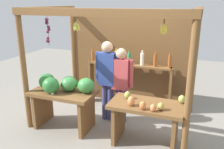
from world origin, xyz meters
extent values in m
plane|color=gray|center=(0.00, 0.00, 0.00)|extent=(12.00, 12.00, 0.00)
cylinder|color=brown|center=(-1.42, -0.89, 1.11)|extent=(0.10, 0.10, 2.21)
cylinder|color=brown|center=(1.42, -0.89, 1.11)|extent=(0.10, 0.10, 2.21)
cylinder|color=brown|center=(-1.42, 0.89, 1.11)|extent=(0.10, 0.10, 2.21)
cylinder|color=brown|center=(1.42, 0.89, 1.11)|extent=(0.10, 0.10, 2.21)
cube|color=brown|center=(0.00, -0.89, 2.15)|extent=(2.94, 0.12, 0.12)
cube|color=brown|center=(-1.42, 0.00, 2.15)|extent=(0.12, 1.88, 0.12)
cube|color=brown|center=(1.42, 0.00, 2.15)|extent=(0.12, 1.88, 0.12)
cube|color=brown|center=(0.00, 0.91, 1.00)|extent=(2.84, 0.04, 1.99)
cylinder|color=brown|center=(-0.35, -0.83, 2.04)|extent=(0.02, 0.02, 0.06)
ellipsoid|color=#D1CC4C|center=(-0.31, -0.83, 1.92)|extent=(0.04, 0.09, 0.13)
ellipsoid|color=#D1CC4C|center=(-0.35, -0.80, 1.91)|extent=(0.06, 0.04, 0.13)
ellipsoid|color=#D1CC4C|center=(-0.37, -0.82, 1.94)|extent=(0.05, 0.06, 0.13)
ellipsoid|color=#D1CC4C|center=(-0.38, -0.84, 1.92)|extent=(0.06, 0.07, 0.13)
ellipsoid|color=#D1CC4C|center=(-0.35, -0.85, 1.92)|extent=(0.09, 0.05, 0.13)
cylinder|color=brown|center=(0.99, -0.76, 2.04)|extent=(0.02, 0.02, 0.06)
ellipsoid|color=yellow|center=(1.02, -0.76, 1.93)|extent=(0.04, 0.09, 0.13)
ellipsoid|color=yellow|center=(1.00, -0.73, 1.93)|extent=(0.08, 0.05, 0.14)
ellipsoid|color=yellow|center=(0.98, -0.75, 1.93)|extent=(0.07, 0.08, 0.14)
ellipsoid|color=yellow|center=(0.97, -0.78, 1.93)|extent=(0.05, 0.05, 0.14)
ellipsoid|color=yellow|center=(1.00, -0.78, 1.93)|extent=(0.06, 0.05, 0.14)
cylinder|color=#4C422D|center=(-1.15, -0.45, 1.80)|extent=(0.01, 0.01, 0.55)
sphere|color=#511938|center=(-1.16, -0.46, 1.99)|extent=(0.07, 0.07, 0.07)
sphere|color=#47142D|center=(-1.18, -0.43, 1.93)|extent=(0.07, 0.07, 0.07)
sphere|color=#601E42|center=(-1.15, -0.43, 1.86)|extent=(0.06, 0.06, 0.06)
sphere|color=#47142D|center=(-1.15, -0.42, 1.81)|extent=(0.06, 0.06, 0.06)
sphere|color=#511938|center=(-1.15, -0.47, 1.77)|extent=(0.06, 0.06, 0.06)
sphere|color=#601E42|center=(-1.17, -0.45, 1.65)|extent=(0.06, 0.06, 0.06)
sphere|color=#601E42|center=(-1.18, -0.43, 1.59)|extent=(0.06, 0.06, 0.06)
sphere|color=#511938|center=(-1.16, -0.48, 1.61)|extent=(0.06, 0.06, 0.06)
cube|color=brown|center=(-0.78, -0.67, 0.70)|extent=(1.19, 0.64, 0.06)
cube|color=brown|center=(-1.26, -0.67, 0.33)|extent=(0.06, 0.58, 0.67)
cube|color=brown|center=(-0.30, -0.67, 0.33)|extent=(0.06, 0.58, 0.67)
ellipsoid|color=#2D7533|center=(-0.93, -0.81, 0.87)|extent=(0.41, 0.41, 0.29)
ellipsoid|color=#38843D|center=(-0.68, -0.60, 0.87)|extent=(0.31, 0.31, 0.27)
ellipsoid|color=#2D7533|center=(-1.14, -0.63, 0.87)|extent=(0.41, 0.41, 0.29)
ellipsoid|color=#38843D|center=(-0.35, -0.58, 0.87)|extent=(0.35, 0.35, 0.27)
cylinder|color=white|center=(-0.88, -0.85, 0.77)|extent=(0.07, 0.07, 0.09)
cube|color=brown|center=(0.78, -0.67, 0.70)|extent=(1.19, 0.64, 0.06)
cube|color=brown|center=(0.30, -0.67, 0.33)|extent=(0.06, 0.58, 0.67)
cube|color=brown|center=(1.26, -0.67, 0.33)|extent=(0.06, 0.58, 0.67)
ellipsoid|color=#B79E47|center=(1.03, -0.82, 0.79)|extent=(0.14, 0.14, 0.12)
ellipsoid|color=#A8B24C|center=(0.43, -0.57, 0.79)|extent=(0.11, 0.11, 0.13)
ellipsoid|color=#CC7038|center=(0.77, -0.90, 0.80)|extent=(0.14, 0.14, 0.14)
ellipsoid|color=#E07F47|center=(0.57, -0.83, 0.81)|extent=(0.16, 0.16, 0.16)
ellipsoid|color=#A8B24C|center=(1.31, -0.45, 0.80)|extent=(0.12, 0.12, 0.14)
ellipsoid|color=#E07F47|center=(0.93, -0.91, 0.79)|extent=(0.09, 0.09, 0.12)
cube|color=brown|center=(-0.84, 0.67, 0.50)|extent=(0.05, 0.20, 1.00)
cube|color=brown|center=(1.00, 0.67, 0.50)|extent=(0.05, 0.20, 1.00)
cube|color=brown|center=(0.08, 0.67, 0.98)|extent=(1.84, 0.22, 0.04)
cylinder|color=#994C1E|center=(-0.79, 0.67, 1.11)|extent=(0.07, 0.07, 0.22)
cylinder|color=#994C1E|center=(-0.79, 0.67, 1.25)|extent=(0.03, 0.03, 0.06)
cylinder|color=#D8B266|center=(-0.50, 0.67, 1.13)|extent=(0.06, 0.06, 0.26)
cylinder|color=#D8B266|center=(-0.50, 0.67, 1.29)|extent=(0.03, 0.03, 0.06)
cylinder|color=gold|center=(-0.22, 0.67, 1.13)|extent=(0.08, 0.08, 0.27)
cylinder|color=gold|center=(-0.22, 0.67, 1.30)|extent=(0.04, 0.04, 0.06)
cylinder|color=#338C4C|center=(0.08, 0.67, 1.12)|extent=(0.08, 0.08, 0.23)
cylinder|color=#338C4C|center=(0.08, 0.67, 1.26)|extent=(0.04, 0.04, 0.06)
cylinder|color=silver|center=(0.37, 0.67, 1.13)|extent=(0.08, 0.08, 0.26)
cylinder|color=silver|center=(0.37, 0.67, 1.29)|extent=(0.04, 0.04, 0.06)
cylinder|color=#994C1E|center=(0.64, 0.67, 1.13)|extent=(0.07, 0.07, 0.26)
cylinder|color=#994C1E|center=(0.64, 0.67, 1.29)|extent=(0.03, 0.03, 0.06)
cylinder|color=#994C1E|center=(0.94, 0.67, 1.13)|extent=(0.06, 0.06, 0.25)
cylinder|color=#994C1E|center=(0.94, 0.67, 1.28)|extent=(0.03, 0.03, 0.06)
cylinder|color=#3B3D6E|center=(-0.19, -0.08, 0.37)|extent=(0.11, 0.11, 0.75)
cylinder|color=#3B3D6E|center=(-0.07, -0.08, 0.37)|extent=(0.11, 0.11, 0.75)
cube|color=#2D428C|center=(-0.13, -0.08, 1.07)|extent=(0.32, 0.19, 0.63)
cylinder|color=#2D428C|center=(-0.33, -0.08, 1.10)|extent=(0.08, 0.08, 0.57)
cylinder|color=#2D428C|center=(0.07, -0.08, 1.10)|extent=(0.08, 0.08, 0.57)
sphere|color=tan|center=(-0.13, -0.08, 1.49)|extent=(0.22, 0.22, 0.22)
cylinder|color=#49326A|center=(0.08, -0.08, 0.35)|extent=(0.11, 0.11, 0.70)
cylinder|color=#49326A|center=(0.20, -0.08, 0.35)|extent=(0.11, 0.11, 0.70)
cube|color=#BF474C|center=(0.14, -0.08, 0.99)|extent=(0.32, 0.19, 0.59)
cylinder|color=#BF474C|center=(-0.06, -0.08, 1.02)|extent=(0.08, 0.08, 0.53)
cylinder|color=#BF474C|center=(0.34, -0.08, 1.02)|extent=(0.08, 0.08, 0.53)
sphere|color=tan|center=(0.14, -0.08, 1.39)|extent=(0.20, 0.20, 0.20)
camera|label=1|loc=(1.49, -4.15, 2.30)|focal=38.00mm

